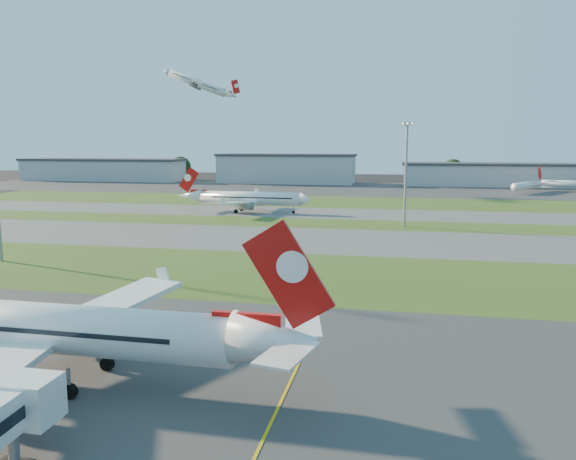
% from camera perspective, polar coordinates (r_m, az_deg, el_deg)
% --- Properties ---
extents(ground, '(700.00, 700.00, 0.00)m').
position_cam_1_polar(ground, '(41.57, -10.57, -21.17)').
color(ground, black).
rests_on(ground, ground).
extents(apron_near, '(300.00, 70.00, 0.01)m').
position_cam_1_polar(apron_near, '(41.57, -10.57, -21.16)').
color(apron_near, '#333335').
rests_on(apron_near, ground).
extents(grass_strip_a, '(300.00, 34.00, 0.01)m').
position_cam_1_polar(grass_strip_a, '(88.83, 2.06, -4.65)').
color(grass_strip_a, '#364E1A').
rests_on(grass_strip_a, ground).
extents(taxiway_a, '(300.00, 32.00, 0.01)m').
position_cam_1_polar(taxiway_a, '(120.85, 4.61, -1.06)').
color(taxiway_a, '#515154').
rests_on(taxiway_a, ground).
extents(grass_strip_b, '(300.00, 18.00, 0.01)m').
position_cam_1_polar(grass_strip_b, '(145.41, 5.79, 0.60)').
color(grass_strip_b, '#364E1A').
rests_on(grass_strip_b, ground).
extents(taxiway_b, '(300.00, 26.00, 0.01)m').
position_cam_1_polar(taxiway_b, '(167.12, 6.53, 1.65)').
color(taxiway_b, '#515154').
rests_on(taxiway_b, ground).
extents(grass_strip_c, '(300.00, 40.00, 0.01)m').
position_cam_1_polar(grass_strip_c, '(199.81, 7.35, 2.80)').
color(grass_strip_c, '#364E1A').
rests_on(grass_strip_c, ground).
extents(apron_far, '(400.00, 80.00, 0.01)m').
position_cam_1_polar(apron_far, '(259.45, 8.31, 4.15)').
color(apron_far, '#333335').
rests_on(apron_far, ground).
extents(yellow_line, '(0.25, 60.00, 0.02)m').
position_cam_1_polar(yellow_line, '(40.17, -3.41, -22.18)').
color(yellow_line, gold).
rests_on(yellow_line, ground).
extents(airliner_parked, '(42.46, 36.05, 13.26)m').
position_cam_1_polar(airliner_parked, '(53.66, -23.05, -9.28)').
color(airliner_parked, white).
rests_on(airliner_parked, ground).
extents(airliner_taxiing, '(38.48, 32.63, 12.00)m').
position_cam_1_polar(airliner_taxiing, '(169.22, -4.00, 3.21)').
color(airliner_taxiing, white).
rests_on(airliner_taxiing, ground).
extents(airliner_departing, '(33.45, 28.13, 10.52)m').
position_cam_1_polar(airliner_departing, '(271.35, -9.13, 14.49)').
color(airliner_departing, white).
extents(mini_jet_near, '(16.87, 25.03, 9.48)m').
position_cam_1_polar(mini_jet_near, '(256.00, 23.15, 4.21)').
color(mini_jet_near, white).
rests_on(mini_jet_near, ground).
extents(mini_jet_far, '(28.64, 5.24, 9.48)m').
position_cam_1_polar(mini_jet_far, '(272.02, 27.09, 4.18)').
color(mini_jet_far, white).
rests_on(mini_jet_far, ground).
extents(light_mast_centre, '(3.20, 0.70, 25.80)m').
position_cam_1_polar(light_mast_centre, '(141.38, 11.89, 6.25)').
color(light_mast_centre, gray).
rests_on(light_mast_centre, ground).
extents(hangar_far_west, '(91.80, 23.00, 12.20)m').
position_cam_1_polar(hangar_far_west, '(331.94, -18.30, 5.86)').
color(hangar_far_west, '#9A9DA1').
rests_on(hangar_far_west, ground).
extents(hangar_west, '(71.40, 23.00, 15.20)m').
position_cam_1_polar(hangar_west, '(294.51, -0.15, 6.27)').
color(hangar_west, '#9A9DA1').
rests_on(hangar_west, ground).
extents(hangar_east, '(81.60, 23.00, 11.20)m').
position_cam_1_polar(hangar_east, '(291.54, 19.58, 5.35)').
color(hangar_east, '#9A9DA1').
rests_on(hangar_east, ground).
extents(tree_far_west, '(11.00, 11.00, 12.00)m').
position_cam_1_polar(tree_far_west, '(364.08, -22.80, 5.90)').
color(tree_far_west, black).
rests_on(tree_far_west, ground).
extents(tree_west, '(12.10, 12.10, 13.20)m').
position_cam_1_polar(tree_west, '(327.89, -10.88, 6.29)').
color(tree_west, black).
rests_on(tree_west, ground).
extents(tree_mid_west, '(9.90, 9.90, 10.80)m').
position_cam_1_polar(tree_mid_west, '(301.54, 4.96, 5.96)').
color(tree_mid_west, black).
rests_on(tree_mid_west, ground).
extents(tree_mid_east, '(11.55, 11.55, 12.60)m').
position_cam_1_polar(tree_mid_east, '(303.69, 16.41, 5.84)').
color(tree_mid_east, black).
rests_on(tree_mid_east, ground).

